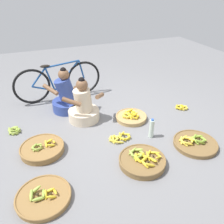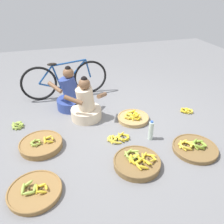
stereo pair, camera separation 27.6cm
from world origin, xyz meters
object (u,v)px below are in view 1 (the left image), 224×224
vendor_woman_behind (66,97)px  loose_bananas_front_left (182,107)px  loose_bananas_front_right (14,130)px  banana_basket_mid_left (43,196)px  loose_bananas_back_center (118,138)px  water_bottle (152,129)px  banana_basket_mid_right (142,160)px  bicycle_leaning (59,81)px  banana_basket_back_left (42,148)px  banana_basket_back_right (131,117)px  vendor_woman_front (84,107)px  banana_basket_near_bicycle (195,143)px

vendor_woman_behind → loose_bananas_front_left: (1.98, -0.74, -0.23)m
loose_bananas_front_right → banana_basket_mid_left: bearing=-79.4°
loose_bananas_back_center → water_bottle: size_ratio=1.18×
banana_basket_mid_right → water_bottle: water_bottle is taller
bicycle_leaning → banana_basket_mid_left: (-0.62, -2.38, -0.32)m
bicycle_leaning → banana_basket_back_left: bearing=-109.1°
water_bottle → banana_basket_mid_left: bearing=-161.0°
loose_bananas_front_right → banana_basket_back_right: bearing=-9.9°
banana_basket_mid_left → banana_basket_back_left: bearing=84.1°
bicycle_leaning → banana_basket_mid_left: bicycle_leaning is taller
vendor_woman_front → banana_basket_mid_right: 1.40m
bicycle_leaning → banana_basket_back_left: bicycle_leaning is taller
banana_basket_mid_right → banana_basket_back_right: bearing=72.1°
vendor_woman_front → banana_basket_mid_left: bearing=-120.9°
banana_basket_back_right → loose_bananas_front_right: (-1.88, 0.33, -0.02)m
vendor_woman_front → vendor_woman_behind: bearing=114.8°
loose_bananas_front_right → water_bottle: (1.94, -0.89, 0.12)m
bicycle_leaning → loose_bananas_back_center: 1.82m
vendor_woman_front → bicycle_leaning: bearing=103.5°
vendor_woman_behind → banana_basket_back_left: bearing=-118.7°
banana_basket_back_left → banana_basket_mid_left: (-0.09, -0.82, -0.02)m
loose_bananas_back_center → water_bottle: bearing=-12.8°
banana_basket_back_left → banana_basket_near_bicycle: banana_basket_back_left is taller
vendor_woman_front → loose_bananas_back_center: vendor_woman_front is taller
banana_basket_back_right → banana_basket_mid_left: banana_basket_back_right is taller
banana_basket_near_bicycle → loose_bananas_front_right: (-2.43, 1.31, -0.01)m
banana_basket_near_bicycle → banana_basket_mid_left: bearing=-175.8°
banana_basket_mid_right → loose_bananas_front_left: (1.36, 1.02, -0.03)m
banana_basket_mid_right → water_bottle: bearing=49.9°
banana_basket_mid_left → loose_bananas_front_left: size_ratio=2.49×
banana_basket_back_right → banana_basket_mid_right: (-0.34, -1.04, 0.01)m
banana_basket_mid_left → loose_bananas_front_right: 1.49m
banana_basket_back_left → loose_bananas_front_left: (2.54, 0.30, -0.02)m
loose_bananas_front_left → loose_bananas_front_right: (-2.90, 0.35, -0.00)m
banana_basket_mid_right → banana_basket_back_left: bearing=148.5°
loose_bananas_front_left → bicycle_leaning: bearing=147.8°
bicycle_leaning → banana_basket_mid_right: (0.64, -2.28, -0.30)m
banana_basket_near_bicycle → bicycle_leaning: bearing=124.5°
loose_bananas_front_left → water_bottle: size_ratio=0.77×
vendor_woman_front → bicycle_leaning: 0.99m
vendor_woman_behind → banana_basket_back_left: size_ratio=1.34×
banana_basket_near_bicycle → banana_basket_back_right: bearing=119.4°
banana_basket_mid_right → vendor_woman_behind: bearing=109.2°
loose_bananas_back_center → water_bottle: 0.52m
banana_basket_back_left → banana_basket_back_right: 1.55m
banana_basket_back_left → banana_basket_mid_right: size_ratio=0.99×
loose_bananas_front_left → loose_bananas_back_center: 1.52m
loose_bananas_back_center → loose_bananas_front_left: bearing=16.7°
vendor_woman_front → banana_basket_mid_right: (0.41, -1.33, -0.19)m
bicycle_leaning → banana_basket_back_right: bearing=-51.8°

